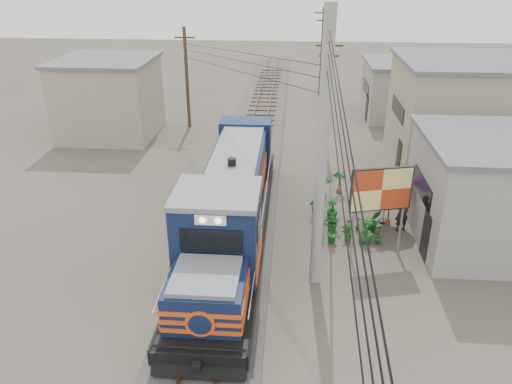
# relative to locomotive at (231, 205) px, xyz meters

# --- Properties ---
(ground) EXTENTS (120.00, 120.00, 0.00)m
(ground) POSITION_rel_locomotive_xyz_m (0.00, -2.16, -1.74)
(ground) COLOR #473F35
(ground) RESTS_ON ground
(ballast) EXTENTS (3.60, 70.00, 0.16)m
(ballast) POSITION_rel_locomotive_xyz_m (0.00, 7.84, -1.66)
(ballast) COLOR #595651
(ballast) RESTS_ON ground
(track) EXTENTS (1.15, 70.00, 0.12)m
(track) POSITION_rel_locomotive_xyz_m (0.00, 7.84, -1.48)
(track) COLOR #51331E
(track) RESTS_ON ground
(locomotive) EXTENTS (2.95, 16.05, 3.98)m
(locomotive) POSITION_rel_locomotive_xyz_m (0.00, 0.00, 0.00)
(locomotive) COLOR black
(locomotive) RESTS_ON ground
(utility_pole_main) EXTENTS (0.40, 0.40, 10.00)m
(utility_pole_main) POSITION_rel_locomotive_xyz_m (3.50, -2.66, 3.26)
(utility_pole_main) COLOR #9E9B93
(utility_pole_main) RESTS_ON ground
(wooden_pole_mid) EXTENTS (1.60, 0.24, 7.00)m
(wooden_pole_mid) POSITION_rel_locomotive_xyz_m (4.50, 11.84, 1.94)
(wooden_pole_mid) COLOR #4C3826
(wooden_pole_mid) RESTS_ON ground
(wooden_pole_far) EXTENTS (1.60, 0.24, 7.50)m
(wooden_pole_far) POSITION_rel_locomotive_xyz_m (4.80, 25.84, 2.20)
(wooden_pole_far) COLOR #4C3826
(wooden_pole_far) RESTS_ON ground
(wooden_pole_left) EXTENTS (1.60, 0.24, 7.00)m
(wooden_pole_left) POSITION_rel_locomotive_xyz_m (-5.00, 15.84, 1.94)
(wooden_pole_left) COLOR #4C3826
(wooden_pole_left) RESTS_ON ground
(power_lines) EXTENTS (9.65, 19.00, 3.30)m
(power_lines) POSITION_rel_locomotive_xyz_m (-0.14, 6.33, 5.83)
(power_lines) COLOR black
(power_lines) RESTS_ON ground
(shophouse_front) EXTENTS (7.35, 6.30, 4.70)m
(shophouse_front) POSITION_rel_locomotive_xyz_m (11.50, 0.84, 0.62)
(shophouse_front) COLOR gray
(shophouse_front) RESTS_ON ground
(shophouse_mid) EXTENTS (8.40, 7.35, 6.20)m
(shophouse_mid) POSITION_rel_locomotive_xyz_m (12.50, 9.84, 1.37)
(shophouse_mid) COLOR #9C9174
(shophouse_mid) RESTS_ON ground
(shophouse_back) EXTENTS (6.30, 6.30, 4.20)m
(shophouse_back) POSITION_rel_locomotive_xyz_m (11.00, 19.84, 0.37)
(shophouse_back) COLOR gray
(shophouse_back) RESTS_ON ground
(shophouse_left) EXTENTS (6.30, 6.30, 5.20)m
(shophouse_left) POSITION_rel_locomotive_xyz_m (-10.00, 13.84, 0.87)
(shophouse_left) COLOR #9C9174
(shophouse_left) RESTS_ON ground
(billboard) EXTENTS (2.47, 0.72, 3.89)m
(billboard) POSITION_rel_locomotive_xyz_m (6.03, -0.60, 1.14)
(billboard) COLOR #99999E
(billboard) RESTS_ON ground
(market_umbrella) EXTENTS (2.45, 2.45, 2.59)m
(market_umbrella) POSITION_rel_locomotive_xyz_m (6.83, 2.26, 0.54)
(market_umbrella) COLOR black
(market_umbrella) RESTS_ON ground
(vendor) EXTENTS (0.75, 0.61, 1.77)m
(vendor) POSITION_rel_locomotive_xyz_m (7.47, 1.54, -0.85)
(vendor) COLOR black
(vendor) RESTS_ON ground
(plant_nursery) EXTENTS (3.28, 3.28, 1.14)m
(plant_nursery) POSITION_rel_locomotive_xyz_m (4.73, 1.38, -1.24)
(plant_nursery) COLOR #1B5E1F
(plant_nursery) RESTS_ON ground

